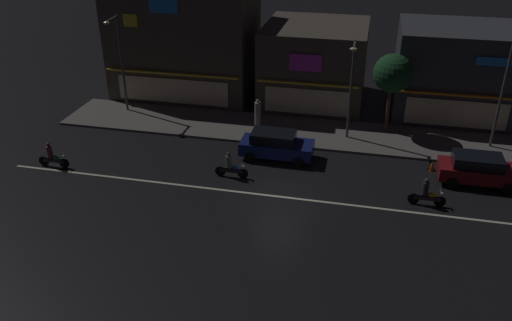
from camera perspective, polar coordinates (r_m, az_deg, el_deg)
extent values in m
plane|color=black|center=(27.52, 2.44, -3.96)|extent=(140.00, 140.00, 0.00)
cube|color=beige|center=(27.52, 2.44, -3.95)|extent=(30.92, 0.16, 0.01)
cube|color=#5B5954|center=(34.68, 4.93, 3.15)|extent=(32.55, 4.67, 0.14)
cube|color=#383A3F|center=(39.12, 20.86, 9.06)|extent=(7.99, 6.60, 6.18)
cube|color=orange|center=(36.06, 21.28, 6.65)|extent=(7.59, 0.24, 0.12)
cube|color=#268CF2|center=(35.73, 24.50, 9.77)|extent=(2.09, 0.08, 0.52)
cube|color=beige|center=(36.56, 20.93, 4.79)|extent=(6.39, 0.06, 1.80)
cube|color=#4C443A|center=(39.45, 6.42, 10.48)|extent=(7.30, 7.61, 5.69)
cube|color=yellow|center=(35.82, 5.63, 8.31)|extent=(6.94, 0.24, 0.12)
cube|color=#D83FD8|center=(35.45, 5.39, 10.55)|extent=(2.17, 0.08, 1.13)
cube|color=beige|center=(36.32, 5.55, 6.40)|extent=(5.84, 0.06, 1.80)
cube|color=#4C443A|center=(40.51, -7.80, 13.01)|extent=(10.38, 6.08, 8.61)
cube|color=yellow|center=(38.16, -9.25, 9.31)|extent=(9.86, 0.24, 0.12)
cube|color=#268CF2|center=(37.10, -10.08, 16.22)|extent=(2.05, 0.08, 0.90)
cube|color=yellow|center=(38.34, -13.55, 14.62)|extent=(1.04, 0.08, 0.87)
cube|color=beige|center=(38.64, -9.07, 7.51)|extent=(8.30, 0.06, 1.80)
cylinder|color=#47494C|center=(37.92, -14.38, 10.11)|extent=(0.16, 0.16, 6.71)
cube|color=#47494C|center=(36.50, -15.47, 14.63)|extent=(0.10, 1.40, 0.10)
ellipsoid|color=#F9E099|center=(35.91, -15.97, 14.23)|extent=(0.44, 0.32, 0.20)
cylinder|color=#47494C|center=(32.98, 10.29, 7.52)|extent=(0.16, 0.16, 6.29)
cube|color=#47494C|center=(31.40, 10.68, 12.31)|extent=(0.10, 1.40, 0.10)
ellipsoid|color=#F9E099|center=(30.75, 10.59, 11.83)|extent=(0.44, 0.32, 0.20)
cylinder|color=#47494C|center=(34.15, 25.41, 7.47)|extent=(0.16, 0.16, 7.99)
cylinder|color=gray|center=(34.67, 0.18, 4.98)|extent=(0.40, 0.40, 1.77)
sphere|color=tan|center=(34.30, 0.18, 6.51)|extent=(0.22, 0.22, 0.22)
cylinder|color=#473323|center=(34.98, 14.18, 5.38)|extent=(0.24, 0.24, 2.97)
sphere|color=#194723|center=(34.15, 14.65, 9.18)|extent=(2.44, 2.44, 2.44)
cube|color=navy|center=(31.04, 2.29, 1.42)|extent=(4.30, 1.78, 0.76)
cube|color=black|center=(30.78, 1.92, 2.59)|extent=(2.58, 1.57, 0.60)
cube|color=#F9F2CC|center=(31.28, 6.30, 1.68)|extent=(0.08, 0.20, 0.12)
cube|color=#F9F2CC|center=(30.20, 6.02, 0.69)|extent=(0.08, 0.20, 0.12)
cylinder|color=black|center=(31.81, 5.09, 1.25)|extent=(0.62, 0.20, 0.62)
cylinder|color=black|center=(30.24, 4.61, -0.22)|extent=(0.62, 0.20, 0.62)
cylinder|color=black|center=(32.24, 0.09, 1.75)|extent=(0.62, 0.20, 0.62)
cylinder|color=black|center=(30.69, -0.64, 0.32)|extent=(0.62, 0.20, 0.62)
cube|color=maroon|center=(30.84, 23.16, -1.18)|extent=(4.30, 1.78, 0.76)
cube|color=black|center=(30.49, 23.00, -0.02)|extent=(2.58, 1.57, 0.60)
cylinder|color=black|center=(32.10, 25.28, -1.27)|extent=(0.62, 0.20, 0.62)
cylinder|color=black|center=(30.57, 25.85, -2.86)|extent=(0.62, 0.20, 0.62)
cylinder|color=black|center=(31.53, 20.30, -0.77)|extent=(0.62, 0.20, 0.62)
cylinder|color=black|center=(29.97, 20.62, -2.36)|extent=(0.62, 0.20, 0.62)
cylinder|color=black|center=(29.05, -1.44, -1.41)|extent=(0.60, 0.08, 0.60)
cylinder|color=black|center=(29.36, -3.90, -1.14)|extent=(0.60, 0.10, 0.60)
cube|color=black|center=(29.15, -2.68, -1.10)|extent=(1.30, 0.14, 0.20)
ellipsoid|color=#1E4CB2|center=(28.99, -2.31, -0.76)|extent=(0.44, 0.26, 0.24)
cube|color=black|center=(29.12, -3.07, -0.80)|extent=(0.56, 0.22, 0.10)
cylinder|color=slate|center=(28.79, -1.55, -0.45)|extent=(0.03, 0.60, 0.03)
sphere|color=white|center=(28.82, -1.37, -0.64)|extent=(0.14, 0.14, 0.14)
cylinder|color=#4C664C|center=(28.92, -2.99, -0.12)|extent=(0.32, 0.32, 0.70)
sphere|color=#333338|center=(28.71, -3.02, 0.69)|extent=(0.22, 0.22, 0.22)
cylinder|color=black|center=(32.06, -20.17, -0.27)|extent=(0.60, 0.08, 0.60)
cylinder|color=black|center=(32.76, -22.10, -0.03)|extent=(0.60, 0.10, 0.60)
cube|color=black|center=(32.36, -21.17, 0.00)|extent=(1.30, 0.14, 0.20)
ellipsoid|color=#268C3F|center=(32.16, -20.94, 0.31)|extent=(0.44, 0.26, 0.24)
cube|color=black|center=(32.40, -21.51, 0.27)|extent=(0.56, 0.22, 0.10)
cylinder|color=slate|center=(31.85, -20.40, 0.61)|extent=(0.03, 0.60, 0.03)
sphere|color=white|center=(31.85, -20.24, 0.43)|extent=(0.14, 0.14, 0.14)
cylinder|color=brown|center=(32.21, -21.56, 0.90)|extent=(0.32, 0.32, 0.70)
sphere|color=#333338|center=(32.02, -21.70, 1.63)|extent=(0.22, 0.22, 0.22)
cylinder|color=black|center=(28.14, 19.40, -4.21)|extent=(0.60, 0.08, 0.60)
cylinder|color=black|center=(27.98, 16.77, -3.96)|extent=(0.60, 0.10, 0.60)
cube|color=black|center=(28.00, 18.11, -3.91)|extent=(1.30, 0.14, 0.20)
ellipsoid|color=gold|center=(27.92, 18.59, -3.57)|extent=(0.44, 0.26, 0.24)
cube|color=black|center=(27.90, 17.75, -3.61)|extent=(0.56, 0.22, 0.10)
cylinder|color=slate|center=(27.86, 19.47, -3.24)|extent=(0.03, 0.60, 0.03)
sphere|color=white|center=(27.92, 19.62, -3.43)|extent=(0.14, 0.14, 0.14)
cylinder|color=#232328|center=(27.71, 17.97, -2.91)|extent=(0.32, 0.32, 0.70)
sphere|color=#333338|center=(27.49, 18.11, -2.09)|extent=(0.22, 0.22, 0.22)
cone|color=orange|center=(31.50, 18.58, -0.56)|extent=(0.36, 0.36, 0.55)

